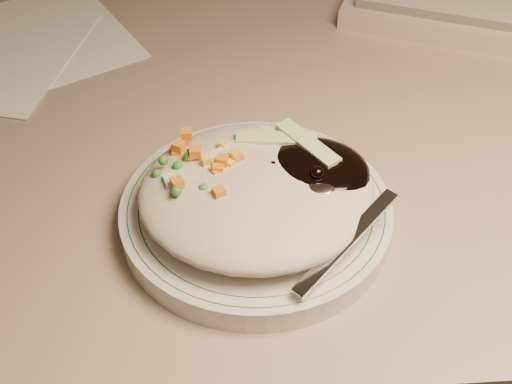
{
  "coord_description": "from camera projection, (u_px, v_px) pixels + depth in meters",
  "views": [
    {
      "loc": [
        -0.11,
        0.77,
        1.17
      ],
      "look_at": [
        -0.08,
        1.19,
        0.78
      ],
      "focal_mm": 50.0,
      "sensor_mm": 36.0,
      "label": 1
    }
  ],
  "objects": [
    {
      "name": "desk",
      "position": [
        312.0,
        226.0,
        0.88
      ],
      "size": [
        1.4,
        0.7,
        0.74
      ],
      "color": "gray",
      "rests_on": "ground"
    },
    {
      "name": "plate_rim",
      "position": [
        256.0,
        206.0,
        0.59
      ],
      "size": [
        0.22,
        0.22,
        0.0
      ],
      "color": "#144723",
      "rests_on": "plate"
    },
    {
      "name": "meal",
      "position": [
        261.0,
        187.0,
        0.58
      ],
      "size": [
        0.21,
        0.19,
        0.05
      ],
      "color": "#B1A78F",
      "rests_on": "plate"
    },
    {
      "name": "plate",
      "position": [
        256.0,
        214.0,
        0.6
      ],
      "size": [
        0.23,
        0.23,
        0.02
      ],
      "primitive_type": "cylinder",
      "color": "silver",
      "rests_on": "desk"
    }
  ]
}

